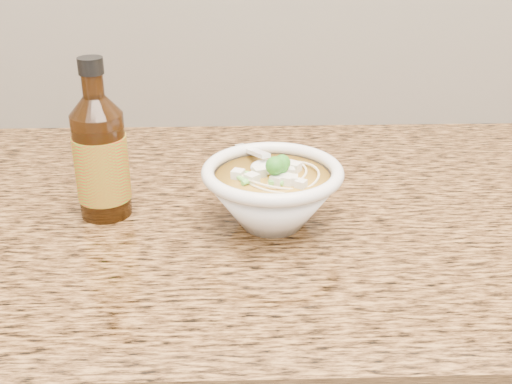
{
  "coord_description": "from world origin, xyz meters",
  "views": [
    {
      "loc": [
        -0.2,
        0.91,
        1.28
      ],
      "look_at": [
        -0.18,
        1.62,
        0.94
      ],
      "focal_mm": 45.0,
      "sensor_mm": 36.0,
      "label": 1
    }
  ],
  "objects": [
    {
      "name": "soup_bowl",
      "position": [
        -0.16,
        1.62,
        0.94
      ],
      "size": [
        0.17,
        0.19,
        0.1
      ],
      "rotation": [
        0.0,
        0.0,
        -0.13
      ],
      "color": "silver",
      "rests_on": "counter_slab"
    },
    {
      "name": "counter_slab",
      "position": [
        0.0,
        1.68,
        0.88
      ],
      "size": [
        4.0,
        0.68,
        0.04
      ],
      "primitive_type": "cube",
      "color": "olive",
      "rests_on": "cabinet"
    },
    {
      "name": "hot_sauce_bottle",
      "position": [
        -0.37,
        1.65,
        0.98
      ],
      "size": [
        0.08,
        0.08,
        0.2
      ],
      "rotation": [
        0.0,
        0.0,
        0.18
      ],
      "color": "#381C07",
      "rests_on": "counter_slab"
    }
  ]
}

